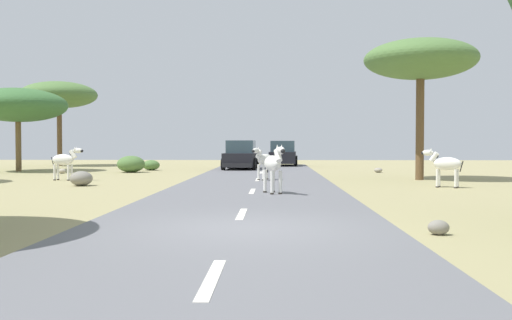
# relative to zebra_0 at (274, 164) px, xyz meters

# --- Properties ---
(ground_plane) EXTENTS (90.00, 90.00, 0.00)m
(ground_plane) POSITION_rel_zebra_0_xyz_m (-0.49, -7.18, -0.96)
(ground_plane) COLOR #998E60
(road) EXTENTS (6.00, 64.00, 0.05)m
(road) POSITION_rel_zebra_0_xyz_m (-0.69, -7.18, -0.94)
(road) COLOR slate
(road) RESTS_ON ground_plane
(lane_markings) EXTENTS (0.16, 56.00, 0.01)m
(lane_markings) POSITION_rel_zebra_0_xyz_m (-0.69, -8.18, -0.91)
(lane_markings) COLOR silver
(lane_markings) RESTS_ON road
(zebra_0) EXTENTS (0.79, 1.56, 1.53)m
(zebra_0) POSITION_rel_zebra_0_xyz_m (0.00, 0.00, 0.00)
(zebra_0) COLOR silver
(zebra_0) RESTS_ON road
(zebra_1) EXTENTS (1.38, 0.96, 1.43)m
(zebra_1) POSITION_rel_zebra_0_xyz_m (6.22, 3.26, -0.11)
(zebra_1) COLOR silver
(zebra_1) RESTS_ON ground_plane
(zebra_2) EXTENTS (1.55, 0.61, 1.47)m
(zebra_2) POSITION_rel_zebra_0_xyz_m (-9.08, 6.83, -0.08)
(zebra_2) COLOR silver
(zebra_2) RESTS_ON ground_plane
(zebra_3) EXTENTS (1.02, 1.34, 1.42)m
(zebra_3) POSITION_rel_zebra_0_xyz_m (-0.41, 6.59, -0.06)
(zebra_3) COLOR silver
(zebra_3) RESTS_ON road
(car_0) EXTENTS (2.16, 4.41, 1.74)m
(car_0) POSITION_rel_zebra_0_xyz_m (-2.03, 17.18, -0.11)
(car_0) COLOR black
(car_0) RESTS_ON road
(car_1) EXTENTS (2.18, 4.42, 1.74)m
(car_1) POSITION_rel_zebra_0_xyz_m (0.63, 22.61, -0.11)
(car_1) COLOR black
(car_1) RESTS_ON road
(tree_1) EXTENTS (5.34, 5.34, 6.02)m
(tree_1) POSITION_rel_zebra_0_xyz_m (-15.37, 22.78, 4.10)
(tree_1) COLOR brown
(tree_1) RESTS_ON ground_plane
(tree_4) EXTENTS (5.54, 5.54, 4.78)m
(tree_4) POSITION_rel_zebra_0_xyz_m (-14.71, 14.75, 2.84)
(tree_4) COLOR brown
(tree_4) RESTS_ON ground_plane
(tree_5) EXTENTS (4.92, 4.92, 6.15)m
(tree_5) POSITION_rel_zebra_0_xyz_m (6.43, 7.68, 4.29)
(tree_5) COLOR brown
(tree_5) RESTS_ON ground_plane
(bush_0) EXTENTS (1.03, 0.92, 0.62)m
(bush_0) POSITION_rel_zebra_0_xyz_m (-7.36, 16.27, -0.65)
(bush_0) COLOR #4C7038
(bush_0) RESTS_ON ground_plane
(bush_2) EXTENTS (1.54, 1.39, 0.93)m
(bush_2) POSITION_rel_zebra_0_xyz_m (-7.92, 13.72, -0.50)
(bush_2) COLOR #4C7038
(bush_2) RESTS_ON ground_plane
(rock_0) EXTENTS (0.46, 0.44, 0.26)m
(rock_0) POSITION_rel_zebra_0_xyz_m (5.76, 14.02, -0.83)
(rock_0) COLOR gray
(rock_0) RESTS_ON ground_plane
(rock_1) EXTENTS (0.84, 0.85, 0.56)m
(rock_1) POSITION_rel_zebra_0_xyz_m (-7.28, 3.67, -0.68)
(rock_1) COLOR gray
(rock_1) RESTS_ON ground_plane
(rock_2) EXTENTS (0.37, 0.30, 0.26)m
(rock_2) POSITION_rel_zebra_0_xyz_m (2.90, -7.62, -0.83)
(rock_2) COLOR gray
(rock_2) RESTS_ON ground_plane
(rock_3) EXTENTS (0.40, 0.31, 0.26)m
(rock_3) POSITION_rel_zebra_0_xyz_m (-11.31, 12.44, -0.83)
(rock_3) COLOR #A89E8C
(rock_3) RESTS_ON ground_plane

